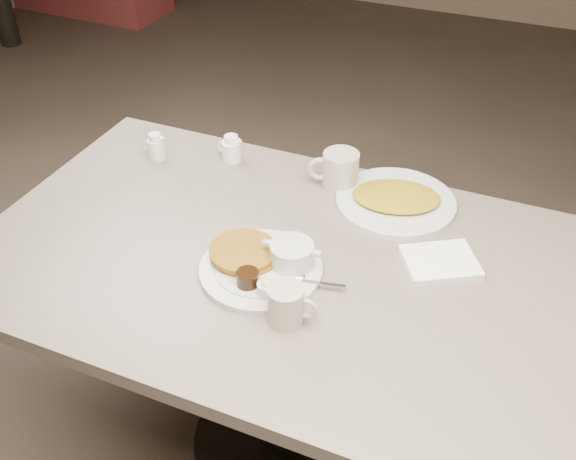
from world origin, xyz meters
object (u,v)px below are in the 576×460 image
at_px(diner_table, 285,309).
at_px(creamer_right, 231,149).
at_px(coffee_mug_near, 287,304).
at_px(coffee_mug_far, 339,170).
at_px(hash_plate, 396,200).
at_px(main_plate, 264,263).
at_px(creamer_left, 156,147).

distance_m(diner_table, creamer_right, 0.51).
bearing_deg(coffee_mug_near, creamer_right, 126.86).
distance_m(diner_table, coffee_mug_far, 0.41).
height_order(coffee_mug_far, hash_plate, coffee_mug_far).
height_order(diner_table, creamer_right, creamer_right).
height_order(diner_table, hash_plate, hash_plate).
relative_size(diner_table, coffee_mug_near, 12.91).
distance_m(main_plate, coffee_mug_near, 0.17).
bearing_deg(hash_plate, main_plate, -119.30).
xyz_separation_m(coffee_mug_far, creamer_left, (-0.54, -0.07, -0.01)).
xyz_separation_m(diner_table, creamer_right, (-0.32, 0.35, 0.21)).
distance_m(main_plate, creamer_right, 0.50).
height_order(main_plate, hash_plate, main_plate).
height_order(creamer_left, hash_plate, creamer_left).
height_order(main_plate, creamer_left, creamer_left).
relative_size(coffee_mug_near, creamer_right, 1.36).
bearing_deg(coffee_mug_near, coffee_mug_far, 97.57).
bearing_deg(diner_table, coffee_mug_far, 87.66).
xyz_separation_m(main_plate, creamer_right, (-0.29, 0.41, 0.01)).
xyz_separation_m(diner_table, main_plate, (-0.03, -0.06, 0.19)).
relative_size(main_plate, coffee_mug_far, 2.36).
height_order(main_plate, coffee_mug_far, coffee_mug_far).
xyz_separation_m(main_plate, hash_plate, (0.21, 0.38, -0.01)).
relative_size(coffee_mug_near, creamer_left, 1.45).
bearing_deg(diner_table, creamer_left, 152.51).
xyz_separation_m(diner_table, coffee_mug_near, (0.08, -0.19, 0.22)).
bearing_deg(main_plate, coffee_mug_near, -49.13).
bearing_deg(hash_plate, coffee_mug_far, 171.12).
xyz_separation_m(coffee_mug_far, hash_plate, (0.17, -0.03, -0.04)).
bearing_deg(creamer_right, creamer_left, -160.06).
height_order(coffee_mug_near, creamer_left, coffee_mug_near).
bearing_deg(creamer_left, diner_table, -27.49).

